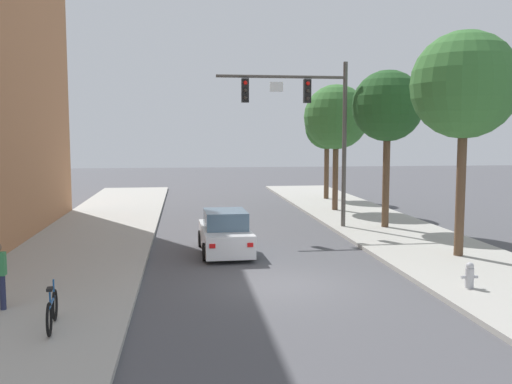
# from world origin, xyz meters

# --- Properties ---
(ground_plane) EXTENTS (120.00, 120.00, 0.00)m
(ground_plane) POSITION_xyz_m (0.00, 0.00, 0.00)
(ground_plane) COLOR #4C4C51
(sidewalk_left) EXTENTS (5.00, 60.00, 0.15)m
(sidewalk_left) POSITION_xyz_m (-6.50, 0.00, 0.07)
(sidewalk_left) COLOR #A8A59E
(sidewalk_left) RESTS_ON ground
(sidewalk_right) EXTENTS (5.00, 60.00, 0.15)m
(sidewalk_right) POSITION_xyz_m (6.50, 0.00, 0.07)
(sidewalk_right) COLOR #A8A59E
(sidewalk_right) RESTS_ON ground
(traffic_signal_mast) EXTENTS (5.95, 0.38, 7.50)m
(traffic_signal_mast) POSITION_xyz_m (2.95, 9.20, 5.31)
(traffic_signal_mast) COLOR #514C47
(traffic_signal_mast) RESTS_ON sidewalk_right
(car_lead_white) EXTENTS (1.93, 4.29, 1.60)m
(car_lead_white) POSITION_xyz_m (-1.22, 4.69, 0.72)
(car_lead_white) COLOR silver
(car_lead_white) RESTS_ON ground
(bicycle_leaning) EXTENTS (0.25, 1.77, 0.98)m
(bicycle_leaning) POSITION_xyz_m (-5.60, -3.44, 0.54)
(bicycle_leaning) COLOR black
(bicycle_leaning) RESTS_ON sidewalk_left
(fire_hydrant) EXTENTS (0.48, 0.24, 0.72)m
(fire_hydrant) POSITION_xyz_m (5.10, -1.52, 0.51)
(fire_hydrant) COLOR #B2B2B7
(fire_hydrant) RESTS_ON sidewalk_right
(street_tree_nearest) EXTENTS (3.67, 3.67, 7.75)m
(street_tree_nearest) POSITION_xyz_m (6.84, 2.51, 6.04)
(street_tree_nearest) COLOR brown
(street_tree_nearest) RESTS_ON sidewalk_right
(street_tree_second) EXTENTS (3.21, 3.21, 7.14)m
(street_tree_second) POSITION_xyz_m (6.47, 8.79, 5.63)
(street_tree_second) COLOR brown
(street_tree_second) RESTS_ON sidewalk_right
(street_tree_third) EXTENTS (3.61, 3.61, 7.02)m
(street_tree_third) POSITION_xyz_m (5.75, 14.87, 5.34)
(street_tree_third) COLOR brown
(street_tree_third) RESTS_ON sidewalk_right
(street_tree_farthest) EXTENTS (2.88, 2.88, 6.16)m
(street_tree_farthest) POSITION_xyz_m (6.68, 20.43, 4.83)
(street_tree_farthest) COLOR brown
(street_tree_farthest) RESTS_ON sidewalk_right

